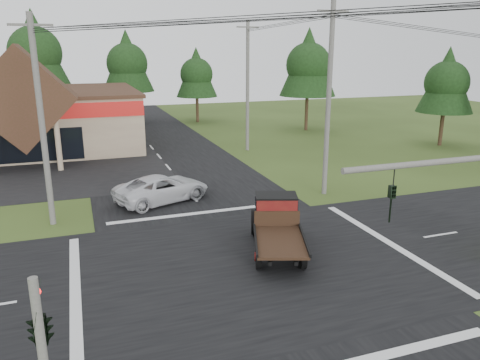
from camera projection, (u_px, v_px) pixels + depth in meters
name	position (u px, v px, depth m)	size (l,w,h in m)	color
ground	(250.00, 265.00, 19.74)	(120.00, 120.00, 0.00)	#314318
road_ns	(250.00, 265.00, 19.74)	(12.00, 120.00, 0.02)	black
road_ew	(250.00, 265.00, 19.74)	(120.00, 12.00, 0.02)	black
traffic_signal_corner	(38.00, 312.00, 9.74)	(0.53, 2.48, 4.40)	#595651
utility_pole_nw	(42.00, 121.00, 22.99)	(2.00, 0.30, 10.50)	#595651
utility_pole_ne	(329.00, 100.00, 27.98)	(2.00, 0.30, 11.50)	#595651
utility_pole_n	(248.00, 86.00, 40.73)	(2.00, 0.30, 11.20)	#595651
tree_row_c	(35.00, 50.00, 51.42)	(7.28, 7.28, 13.13)	#332316
tree_row_d	(127.00, 62.00, 55.89)	(6.16, 6.16, 11.11)	#332316
tree_row_e	(196.00, 73.00, 57.00)	(5.04, 5.04, 9.09)	#332316
tree_side_ne	(308.00, 63.00, 50.75)	(6.16, 6.16, 11.11)	#332316
tree_side_e_near	(447.00, 81.00, 42.78)	(5.04, 5.04, 9.09)	#332316
antique_flatbed_truck	(278.00, 227.00, 20.79)	(2.16, 5.67, 2.37)	#5B0D0F
white_pickup	(162.00, 188.00, 27.90)	(2.64, 5.73, 1.59)	silver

